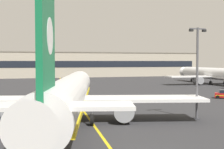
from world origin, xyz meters
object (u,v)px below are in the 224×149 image
(airliner_background, at_px, (215,74))
(safety_cone_by_nose_gear, at_px, (64,102))
(apron_lamp_post, at_px, (197,71))
(airliner_foreground, at_px, (70,94))

(airliner_background, distance_m, safety_cone_by_nose_gear, 57.75)
(apron_lamp_post, bearing_deg, safety_cone_by_nose_gear, 127.52)
(safety_cone_by_nose_gear, bearing_deg, airliner_foreground, -95.01)
(airliner_foreground, bearing_deg, apron_lamp_post, -8.61)
(safety_cone_by_nose_gear, bearing_deg, apron_lamp_post, -52.48)
(apron_lamp_post, distance_m, safety_cone_by_nose_gear, 23.66)
(airliner_background, bearing_deg, safety_cone_by_nose_gear, -150.03)
(airliner_background, height_order, safety_cone_by_nose_gear, airliner_background)
(safety_cone_by_nose_gear, bearing_deg, airliner_background, 29.97)
(airliner_foreground, distance_m, safety_cone_by_nose_gear, 16.25)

